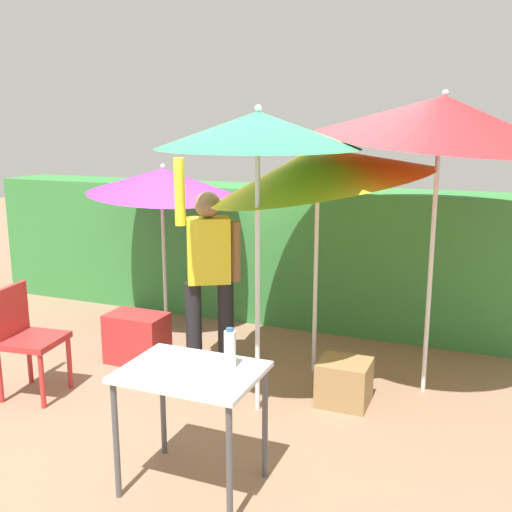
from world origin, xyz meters
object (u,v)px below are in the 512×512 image
Objects in this scene: umbrella_yellow at (162,182)px; crate_cardboard at (344,382)px; person_vendor at (209,269)px; folding_table at (191,385)px; umbrella_rainbow at (318,167)px; bottle_water at (230,349)px; umbrella_navy at (258,131)px; chair_plastic at (25,334)px; umbrella_orange at (442,118)px; cooler_box at (137,338)px.

umbrella_yellow is 2.76m from crate_cardboard.
folding_table is at bearing -66.88° from person_vendor.
umbrella_rainbow is 9.09× the size of bottle_water.
umbrella_rainbow reaches higher than bottle_water.
umbrella_navy is 2.56× the size of chair_plastic.
umbrella_yellow is at bearing 128.19° from bottle_water.
umbrella_yellow reaches higher than bottle_water.
crate_cardboard is at bearing -7.28° from person_vendor.
folding_table is at bearing -111.84° from crate_cardboard.
umbrella_orange is at bearing -10.30° from umbrella_yellow.
chair_plastic is at bearing -166.01° from umbrella_navy.
umbrella_yellow is at bearing 164.71° from umbrella_rainbow.
umbrella_orange reaches higher than bottle_water.
umbrella_orange is at bearing 59.17° from folding_table.
folding_table is at bearing -47.61° from cooler_box.
folding_table reaches higher than cooler_box.
crate_cardboard is at bearing -24.13° from umbrella_yellow.
person_vendor is 1.74m from folding_table.
umbrella_navy reaches higher than umbrella_yellow.
chair_plastic is 1.65× the size of cooler_box.
umbrella_orange is at bearing 23.21° from chair_plastic.
umbrella_orange is 1.42m from umbrella_navy.
umbrella_rainbow is 2.73× the size of folding_table.
person_vendor is 2.35× the size of folding_table.
folding_table reaches higher than crate_cardboard.
person_vendor reaches higher than crate_cardboard.
cooler_box is (0.45, 0.91, -0.28)m from chair_plastic.
bottle_water is at bearing -117.87° from umbrella_orange.
umbrella_navy is 1.43m from person_vendor.
person_vendor is at bearing -159.20° from umbrella_rainbow.
person_vendor is (0.92, -0.81, -0.65)m from umbrella_yellow.
umbrella_orange is 2.69m from folding_table.
folding_table is (0.02, -1.08, -1.44)m from umbrella_navy.
umbrella_rainbow reaches higher than chair_plastic.
chair_plastic reaches higher than cooler_box.
cooler_box is at bearing 132.39° from folding_table.
umbrella_orange is (0.95, -0.01, 0.38)m from umbrella_rainbow.
chair_plastic is (-0.25, -1.77, -1.07)m from umbrella_yellow.
umbrella_navy is 2.85× the size of folding_table.
bottle_water is (0.21, -0.96, -1.23)m from umbrella_navy.
bottle_water is (0.19, 0.12, 0.21)m from folding_table.
umbrella_navy is 5.82× the size of crate_cardboard.
umbrella_navy is 1.57m from bottle_water.
crate_cardboard is (1.25, -0.16, -0.76)m from person_vendor.
umbrella_yellow is at bearing 155.87° from crate_cardboard.
chair_plastic reaches higher than folding_table.
folding_table is (-1.13, -1.90, -1.53)m from umbrella_orange.
person_vendor is 7.83× the size of bottle_water.
bottle_water is (1.59, -1.41, 0.64)m from cooler_box.
bottle_water reaches higher than folding_table.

